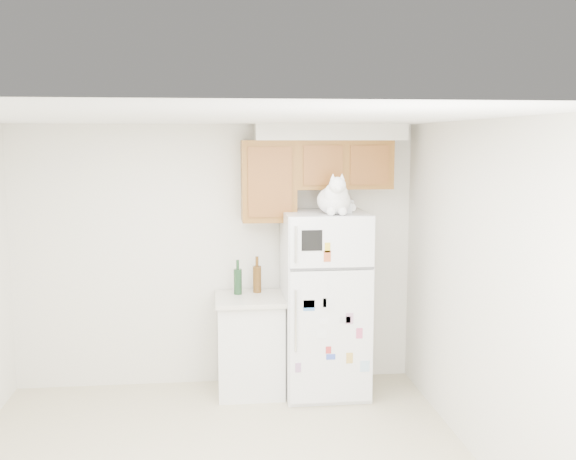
{
  "coord_description": "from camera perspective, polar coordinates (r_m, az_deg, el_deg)",
  "views": [
    {
      "loc": [
        -0.02,
        -4.4,
        2.36
      ],
      "look_at": [
        0.65,
        1.55,
        1.55
      ],
      "focal_mm": 42.0,
      "sensor_mm": 36.0,
      "label": 1
    }
  ],
  "objects": [
    {
      "name": "room_shell",
      "position": [
        4.7,
        -4.63,
        -0.73
      ],
      "size": [
        3.84,
        4.04,
        2.52
      ],
      "color": "silver",
      "rests_on": "ground_plane"
    },
    {
      "name": "bottle_green",
      "position": [
        6.31,
        -4.27,
        -4.0
      ],
      "size": [
        0.08,
        0.08,
        0.33
      ],
      "primitive_type": null,
      "color": "#19381E",
      "rests_on": "base_counter"
    },
    {
      "name": "base_counter",
      "position": [
        6.38,
        -3.21,
        -9.62
      ],
      "size": [
        0.64,
        0.64,
        0.92
      ],
      "color": "white",
      "rests_on": "ground_plane"
    },
    {
      "name": "storage_box_front",
      "position": [
        6.1,
        4.78,
        1.89
      ],
      "size": [
        0.18,
        0.15,
        0.09
      ],
      "primitive_type": "cube",
      "rotation": [
        0.0,
        0.0,
        -0.31
      ],
      "color": "white",
      "rests_on": "refrigerator"
    },
    {
      "name": "refrigerator",
      "position": [
        6.28,
        3.14,
        -6.22
      ],
      "size": [
        0.76,
        0.78,
        1.7
      ],
      "color": "white",
      "rests_on": "ground_plane"
    },
    {
      "name": "cat",
      "position": [
        5.96,
        3.98,
        2.67
      ],
      "size": [
        0.36,
        0.53,
        0.37
      ],
      "color": "white",
      "rests_on": "refrigerator"
    },
    {
      "name": "storage_box_back",
      "position": [
        6.3,
        4.65,
        2.12
      ],
      "size": [
        0.19,
        0.14,
        0.1
      ],
      "primitive_type": "cube",
      "rotation": [
        0.0,
        0.0,
        0.04
      ],
      "color": "white",
      "rests_on": "refrigerator"
    },
    {
      "name": "bottle_amber",
      "position": [
        6.37,
        -2.64,
        -3.78
      ],
      "size": [
        0.08,
        0.08,
        0.34
      ],
      "primitive_type": null,
      "color": "#593814",
      "rests_on": "base_counter"
    }
  ]
}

